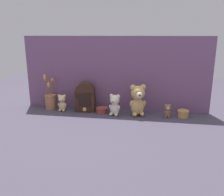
{
  "coord_description": "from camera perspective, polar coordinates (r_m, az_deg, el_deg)",
  "views": [
    {
      "loc": [
        0.34,
        -2.0,
        0.7
      ],
      "look_at": [
        0.0,
        0.02,
        0.15
      ],
      "focal_mm": 38.0,
      "sensor_mm": 36.0,
      "label": 1
    }
  ],
  "objects": [
    {
      "name": "decorative_tin_tall",
      "position": [
        2.16,
        16.73,
        -3.63
      ],
      "size": [
        0.1,
        0.1,
        0.06
      ],
      "color": "tan",
      "rests_on": "ground"
    },
    {
      "name": "decorative_tin_short",
      "position": [
        2.19,
        -2.45,
        -2.91
      ],
      "size": [
        0.11,
        0.11,
        0.05
      ],
      "color": "#993D33",
      "rests_on": "ground"
    },
    {
      "name": "teddy_bear_tiny",
      "position": [
        2.11,
        13.21,
        -2.92
      ],
      "size": [
        0.06,
        0.06,
        0.12
      ],
      "color": "olive",
      "rests_on": "ground"
    },
    {
      "name": "backdrop_wall",
      "position": [
        2.22,
        0.63,
        5.85
      ],
      "size": [
        1.75,
        0.02,
        0.69
      ],
      "color": "#704C70",
      "rests_on": "ground"
    },
    {
      "name": "teddy_bear_small",
      "position": [
        2.27,
        -11.92,
        -1.04
      ],
      "size": [
        0.08,
        0.08,
        0.16
      ],
      "color": "#DBBC84",
      "rests_on": "ground"
    },
    {
      "name": "ground_plane",
      "position": [
        2.14,
        -0.09,
        -3.97
      ],
      "size": [
        4.0,
        4.0,
        0.0
      ],
      "primitive_type": "plane",
      "color": "#3D3847"
    },
    {
      "name": "teddy_bear_large",
      "position": [
        2.09,
        6.22,
        -0.36
      ],
      "size": [
        0.16,
        0.14,
        0.28
      ],
      "color": "tan",
      "rests_on": "ground"
    },
    {
      "name": "flower_vase",
      "position": [
        2.35,
        -14.61,
        -0.36
      ],
      "size": [
        0.12,
        0.12,
        0.34
      ],
      "color": "#AD7047",
      "rests_on": "ground"
    },
    {
      "name": "vintage_radio",
      "position": [
        2.22,
        -6.44,
        0.31
      ],
      "size": [
        0.19,
        0.13,
        0.27
      ],
      "color": "#381E14",
      "rests_on": "ground"
    },
    {
      "name": "teddy_bear_medium",
      "position": [
        2.1,
        0.64,
        -1.54
      ],
      "size": [
        0.11,
        0.1,
        0.19
      ],
      "color": "beige",
      "rests_on": "ground"
    }
  ]
}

